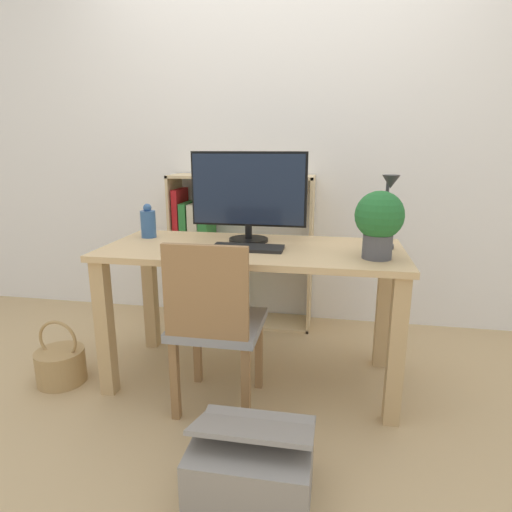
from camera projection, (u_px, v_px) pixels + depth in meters
ground_plane at (253, 377)px, 2.30m from camera, size 10.00×10.00×0.00m
wall_back at (278, 131)px, 2.85m from camera, size 8.00×0.05×2.60m
desk at (252, 272)px, 2.15m from camera, size 1.47×0.64×0.72m
monitor at (248, 193)px, 2.18m from camera, size 0.60×0.20×0.46m
keyboard at (248, 248)px, 2.06m from camera, size 0.34×0.14×0.02m
vase at (148, 223)px, 2.32m from camera, size 0.08×0.08×0.18m
desk_lamp at (388, 205)px, 1.98m from camera, size 0.10×0.19×0.36m
potted_plant at (379, 220)px, 1.86m from camera, size 0.21×0.21×0.30m
chair at (215, 321)px, 1.91m from camera, size 0.40×0.40×0.82m
bookshelf at (215, 254)px, 2.96m from camera, size 0.95×0.28×1.02m
basket at (61, 364)px, 2.24m from camera, size 0.25×0.25×0.34m
storage_box at (252, 471)px, 1.44m from camera, size 0.40×0.40×0.34m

